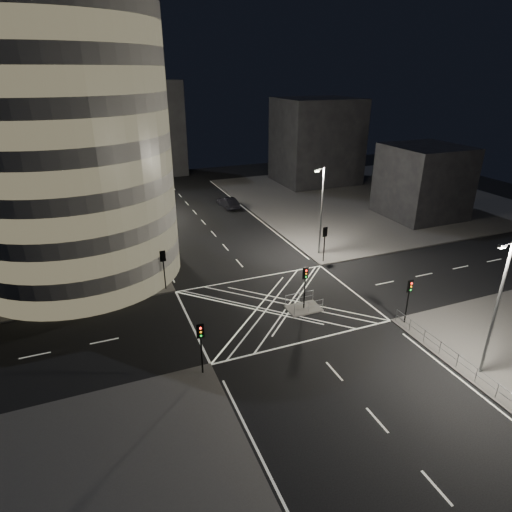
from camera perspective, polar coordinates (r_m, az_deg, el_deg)
name	(u,v)px	position (r m, az deg, el deg)	size (l,w,h in m)	color
ground	(277,305)	(39.34, 2.75, -6.61)	(120.00, 120.00, 0.00)	black
sidewalk_far_right	(367,197)	(74.91, 14.62, 7.60)	(42.00, 42.00, 0.15)	#514F4C
central_island	(304,308)	(38.94, 6.37, -6.96)	(3.00, 2.00, 0.15)	slate
office_tower_curved	(13,147)	(50.46, -29.61, 12.53)	(30.00, 29.00, 27.20)	gray
office_block_rear	(24,133)	(73.72, -28.56, 14.16)	(24.00, 16.00, 22.00)	gray
building_right_far	(316,141)	(82.41, 8.03, 14.94)	(14.00, 12.00, 15.00)	black
building_right_near	(423,181)	(66.14, 21.35, 9.24)	(10.00, 10.00, 10.00)	black
building_far_end	(136,130)	(90.06, -15.69, 15.92)	(18.00, 8.00, 18.00)	black
tree_a	(140,239)	(42.73, -15.23, 2.16)	(4.56, 4.56, 7.24)	black
tree_b	(132,217)	(48.25, -16.25, 4.98)	(4.41, 4.41, 7.53)	black
tree_c	(126,209)	(54.21, -16.91, 6.03)	(4.35, 4.35, 6.70)	black
tree_d	(120,186)	(59.62, -17.71, 8.87)	(5.44, 5.44, 8.71)	black
tree_e	(117,189)	(65.87, -18.02, 8.55)	(3.75, 3.75, 5.96)	black
traffic_signal_fl	(163,263)	(41.60, -12.25, -0.88)	(0.55, 0.22, 4.00)	black
traffic_signal_nl	(201,340)	(29.87, -7.37, -11.00)	(0.55, 0.22, 4.00)	black
traffic_signal_fr	(325,238)	(47.29, 9.15, 2.40)	(0.55, 0.22, 4.00)	black
traffic_signal_nr	(409,293)	(37.39, 19.72, -4.72)	(0.55, 0.22, 4.00)	black
traffic_signal_island	(305,280)	(37.58, 6.57, -3.23)	(0.55, 0.22, 4.00)	black
street_lamp_left_near	(145,221)	(45.39, -14.52, 4.56)	(1.25, 0.25, 10.00)	slate
street_lamp_left_far	(126,182)	(62.65, -16.98, 9.46)	(1.25, 0.25, 10.00)	slate
street_lamp_right_far	(321,209)	(48.53, 8.69, 6.27)	(1.25, 0.25, 10.00)	slate
street_lamp_right_near	(496,305)	(32.44, 29.39, -5.76)	(1.25, 0.25, 10.00)	slate
railing_near_right	(449,354)	(35.03, 24.29, -11.81)	(0.06, 11.70, 1.10)	slate
railing_island_south	(309,307)	(37.94, 7.05, -6.78)	(2.80, 0.06, 1.10)	slate
railing_island_north	(299,298)	(39.31, 5.80, -5.56)	(2.80, 0.06, 1.10)	slate
sedan	(228,202)	(67.00, -3.76, 7.14)	(1.76, 5.04, 1.66)	black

